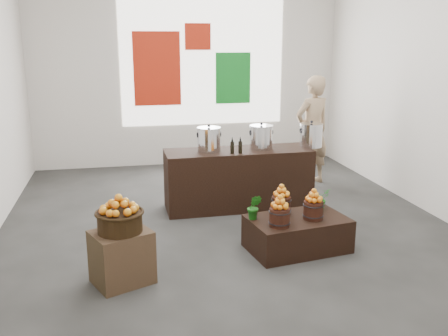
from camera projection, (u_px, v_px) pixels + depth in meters
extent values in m
plane|color=#3B3B38|center=(225.00, 223.00, 6.88)|extent=(7.00, 7.00, 0.00)
cube|color=silver|center=(188.00, 63.00, 9.69)|extent=(6.00, 0.04, 4.00)
cube|color=white|center=(203.00, 63.00, 9.73)|extent=(3.20, 0.02, 2.40)
cube|color=#B2210D|center=(157.00, 69.00, 9.57)|extent=(0.90, 0.04, 1.40)
cube|color=#127921|center=(233.00, 78.00, 9.92)|extent=(0.70, 0.04, 1.00)
cube|color=#B2210D|center=(198.00, 37.00, 9.58)|extent=(0.50, 0.04, 0.50)
cube|color=#523726|center=(122.00, 257.00, 5.14)|extent=(0.70, 0.65, 0.56)
cylinder|color=black|center=(120.00, 222.00, 5.04)|extent=(0.45, 0.45, 0.21)
cube|color=black|center=(297.00, 234.00, 5.97)|extent=(1.25, 0.88, 0.40)
cylinder|color=#37170F|center=(280.00, 217.00, 5.64)|extent=(0.23, 0.23, 0.21)
cylinder|color=#37170F|center=(313.00, 210.00, 5.87)|extent=(0.23, 0.23, 0.21)
cylinder|color=#37170F|center=(281.00, 205.00, 6.05)|extent=(0.23, 0.23, 0.21)
imported|color=#155912|center=(320.00, 198.00, 6.22)|extent=(0.30, 0.28, 0.26)
imported|color=#155912|center=(254.00, 207.00, 5.84)|extent=(0.21, 0.19, 0.30)
cube|color=black|center=(238.00, 179.00, 7.42)|extent=(2.16, 0.70, 0.88)
cylinder|color=silver|center=(209.00, 140.00, 7.18)|extent=(0.33, 0.33, 0.33)
cylinder|color=silver|center=(261.00, 138.00, 7.34)|extent=(0.33, 0.33, 0.33)
cylinder|color=silver|center=(311.00, 136.00, 7.50)|extent=(0.33, 0.33, 0.33)
imported|color=tan|center=(312.00, 130.00, 8.55)|extent=(0.79, 0.64, 1.87)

